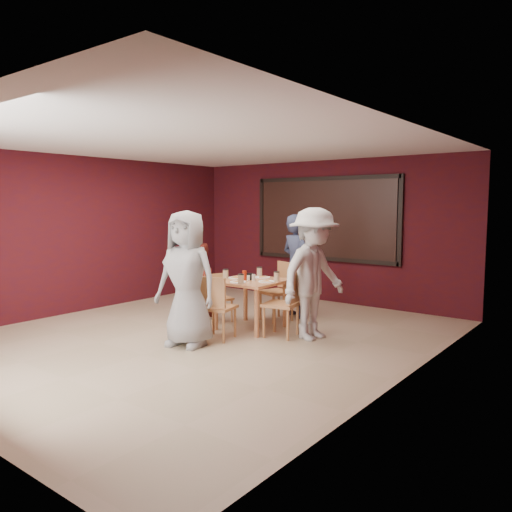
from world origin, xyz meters
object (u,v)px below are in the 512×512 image
Objects in this scene: chair_left at (217,295)px; diner_front at (187,279)px; chair_front at (215,304)px; dining_table at (251,286)px; diner_right at (314,274)px; chair_back at (280,288)px; diner_back at (296,266)px; chair_right at (286,300)px; diner_left at (192,269)px.

diner_front is at bearing -63.73° from chair_left.
dining_table is at bearing 91.55° from chair_front.
diner_right is (1.09, 0.09, 0.27)m from dining_table.
diner_front is at bearing 146.64° from diner_right.
diner_right is at bearing 4.56° from dining_table.
diner_back reaches higher than chair_back.
diner_right is (1.07, 0.92, 0.42)m from chair_front.
chair_left is 0.41× the size of diner_right.
chair_back is at bearing 89.98° from chair_front.
diner_left is at bearing 179.45° from chair_right.
dining_table reaches higher than chair_left.
diner_back is (0.10, 1.15, 0.21)m from dining_table.
diner_right reaches higher than chair_front.
chair_back reaches higher than dining_table.
chair_front is (0.02, -0.84, -0.15)m from dining_table.
chair_right is 0.56m from diner_right.
chair_left is at bearing 103.31° from diner_front.
diner_left reaches higher than dining_table.
dining_table is 0.80m from chair_left.
chair_left is (-0.79, -0.70, -0.11)m from chair_back.
diner_left is at bearing -163.77° from chair_left.
diner_right is at bearing 35.63° from diner_front.
chair_left is 0.62m from diner_left.
diner_front is 1.05× the size of diner_back.
chair_back is at bearing 65.35° from diner_right.
chair_right is (0.70, 0.76, 0.02)m from chair_front.
diner_right reaches higher than chair_right.
diner_left is (-1.24, 0.78, 0.33)m from chair_front.
diner_right is at bearing 0.53° from chair_left.
chair_front is 1.61m from chair_back.
dining_table is at bearing -91.72° from chair_back.
chair_back is at bearing 129.62° from chair_right.
chair_left is 1.92m from diner_right.
chair_back is 1.24× the size of chair_left.
chair_front is 0.49× the size of diner_right.
chair_back is at bearing 41.61° from chair_left.
dining_table is 0.59× the size of diner_left.
diner_front is at bearing -106.62° from chair_front.
chair_front is 1.03m from chair_right.
diner_front is 2.42m from diner_back.
diner_left is (-1.21, -0.06, 0.18)m from dining_table.
diner_right is at bearing 24.63° from chair_right.
diner_right is at bearing 149.92° from diner_back.
chair_back is 0.51× the size of diner_right.
diner_front is at bearing 43.40° from diner_left.
dining_table is 1.09× the size of chair_front.
chair_front is at bearing -132.90° from chair_right.
chair_front reaches higher than dining_table.
chair_right is at bearing 47.10° from chair_front.
diner_back is 1.45m from diner_right.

